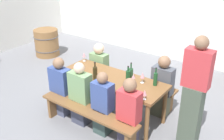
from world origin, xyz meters
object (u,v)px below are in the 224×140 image
object	(u,v)px
wine_bottle_3	(155,79)
seated_guest_near_3	(129,114)
wine_glass_0	(145,93)
seated_guest_near_0	(61,88)
tasting_table	(112,82)
wine_bottle_0	(128,77)
wine_bottle_1	(131,74)
wine_glass_2	(76,68)
wine_glass_3	(84,55)
wine_glass_4	(133,76)
bench_near	(88,114)
seated_guest_far_1	(162,88)
seated_guest_far_0	(99,69)
wine_bottle_2	(95,73)
wine_glass_1	(143,76)
wine_barrel	(47,43)
seated_guest_near_1	(81,95)
bench_far	(132,83)
seated_guest_near_2	(103,105)
standing_host	(194,94)

from	to	relation	value
wine_bottle_3	seated_guest_near_3	bearing A→B (deg)	-93.52
wine_glass_0	seated_guest_near_3	xyz separation A→B (m)	(-0.13, -0.22, -0.31)
wine_glass_0	seated_guest_near_0	bearing A→B (deg)	-172.17
tasting_table	wine_bottle_0	xyz separation A→B (m)	(0.33, -0.00, 0.21)
wine_bottle_3	wine_bottle_1	bearing A→B (deg)	-172.45
wine_glass_2	wine_glass_3	size ratio (longest dim) A/B	0.96
wine_bottle_0	wine_glass_4	xyz separation A→B (m)	(0.07, 0.07, -0.00)
bench_near	wine_bottle_1	size ratio (longest dim) A/B	5.92
wine_glass_0	seated_guest_far_1	xyz separation A→B (m)	(-0.10, 0.82, -0.30)
wine_bottle_0	seated_guest_far_0	size ratio (longest dim) A/B	0.29
wine_bottle_2	wine_glass_1	bearing A→B (deg)	27.21
wine_bottle_0	wine_bottle_3	xyz separation A→B (m)	(0.41, 0.20, -0.00)
tasting_table	seated_guest_far_1	distance (m)	0.90
seated_guest_near_3	wine_barrel	distance (m)	4.34
wine_glass_1	seated_guest_near_1	xyz separation A→B (m)	(-0.81, -0.67, -0.35)
wine_bottle_1	seated_guest_far_1	distance (m)	0.65
bench_far	wine_glass_2	size ratio (longest dim) A/B	10.63
tasting_table	wine_glass_0	distance (m)	0.90
seated_guest_far_0	bench_far	bearing A→B (deg)	101.98
wine_glass_4	seated_guest_near_1	bearing A→B (deg)	-139.55
wine_bottle_0	seated_guest_near_0	size ratio (longest dim) A/B	0.28
wine_bottle_1	seated_guest_near_0	size ratio (longest dim) A/B	0.28
seated_guest_near_2	standing_host	world-z (taller)	standing_host
wine_bottle_0	tasting_table	bearing A→B (deg)	179.79
seated_guest_far_0	standing_host	distance (m)	2.20
bench_far	wine_glass_4	bearing A→B (deg)	-56.48
tasting_table	seated_guest_near_0	world-z (taller)	seated_guest_near_0
wine_bottle_2	tasting_table	bearing A→B (deg)	48.50
wine_glass_0	seated_guest_far_0	bearing A→B (deg)	151.92
wine_bottle_2	standing_host	world-z (taller)	standing_host
seated_guest_near_2	seated_guest_far_1	xyz separation A→B (m)	(0.53, 1.04, 0.04)
standing_host	wine_bottle_1	bearing A→B (deg)	-2.15
wine_bottle_1	seated_guest_far_1	world-z (taller)	seated_guest_far_1
seated_guest_near_2	seated_guest_near_3	bearing A→B (deg)	-90.00
wine_bottle_3	wine_barrel	bearing A→B (deg)	164.58
tasting_table	bench_near	distance (m)	0.74
bench_near	seated_guest_far_1	xyz separation A→B (m)	(0.73, 1.19, 0.21)
seated_guest_near_0	seated_guest_near_1	xyz separation A→B (m)	(0.48, 0.00, 0.01)
wine_glass_1	wine_glass_4	world-z (taller)	wine_glass_1
seated_guest_far_1	standing_host	world-z (taller)	standing_host
wine_glass_0	seated_guest_far_1	bearing A→B (deg)	96.72
seated_guest_near_3	seated_guest_far_0	distance (m)	1.74
bench_near	wine_glass_0	xyz separation A→B (m)	(0.82, 0.37, 0.51)
tasting_table	seated_guest_far_1	xyz separation A→B (m)	(0.73, 0.52, -0.10)
seated_guest_near_0	wine_barrel	distance (m)	3.07
wine_bottle_0	wine_glass_0	world-z (taller)	wine_bottle_0
seated_guest_near_2	seated_guest_far_1	bearing A→B (deg)	-27.17
wine_bottle_1	wine_glass_2	bearing A→B (deg)	-155.75
tasting_table	wine_barrel	bearing A→B (deg)	158.19
seated_guest_near_2	seated_guest_near_3	world-z (taller)	seated_guest_near_3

